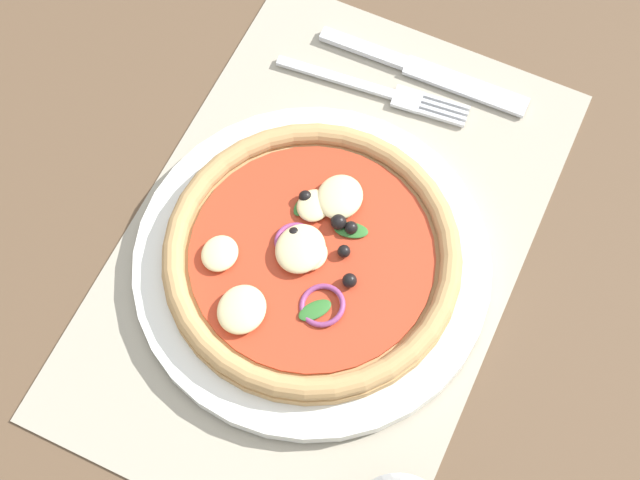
{
  "coord_description": "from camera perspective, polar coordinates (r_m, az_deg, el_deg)",
  "views": [
    {
      "loc": [
        30.02,
        13.74,
        74.06
      ],
      "look_at": [
        0.65,
        0.0,
        2.8
      ],
      "focal_mm": 54.2,
      "sensor_mm": 36.0,
      "label": 1
    }
  ],
  "objects": [
    {
      "name": "ground_plane",
      "position": [
        0.82,
        0.19,
        -0.78
      ],
      "size": [
        190.0,
        140.0,
        2.4
      ],
      "primitive_type": "cube",
      "color": "brown"
    },
    {
      "name": "placemat",
      "position": [
        0.81,
        0.2,
        -0.38
      ],
      "size": [
        47.48,
        31.5,
        0.4
      ],
      "primitive_type": "cube",
      "color": "#A39984",
      "rests_on": "ground_plane"
    },
    {
      "name": "plate",
      "position": [
        0.79,
        -0.44,
        -1.42
      ],
      "size": [
        29.38,
        29.38,
        1.4
      ],
      "primitive_type": "cylinder",
      "color": "silver",
      "rests_on": "placemat"
    },
    {
      "name": "pizza",
      "position": [
        0.78,
        -0.5,
        -0.89
      ],
      "size": [
        24.31,
        24.31,
        2.62
      ],
      "color": "tan",
      "rests_on": "plate"
    },
    {
      "name": "fork",
      "position": [
        0.88,
        3.7,
        8.74
      ],
      "size": [
        3.18,
        18.06,
        0.44
      ],
      "rotation": [
        0.0,
        0.0,
        1.66
      ],
      "color": "silver",
      "rests_on": "placemat"
    },
    {
      "name": "knife",
      "position": [
        0.89,
        6.19,
        9.89
      ],
      "size": [
        2.22,
        20.03,
        0.62
      ],
      "rotation": [
        0.0,
        0.0,
        1.59
      ],
      "color": "silver",
      "rests_on": "placemat"
    }
  ]
}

